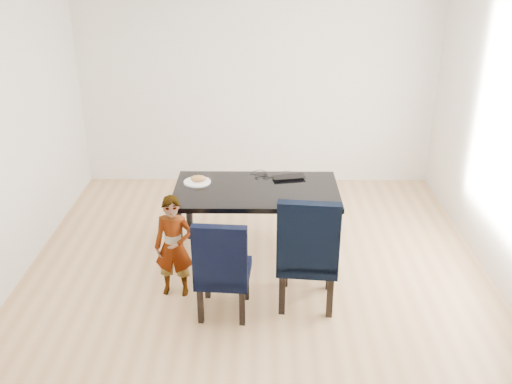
{
  "coord_description": "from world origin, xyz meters",
  "views": [
    {
      "loc": [
        0.05,
        -4.57,
        2.99
      ],
      "look_at": [
        0.0,
        0.2,
        0.85
      ],
      "focal_mm": 40.0,
      "sensor_mm": 36.0,
      "label": 1
    }
  ],
  "objects_px": {
    "dining_table": "(256,223)",
    "plate": "(197,182)",
    "child": "(174,247)",
    "laptop": "(288,176)",
    "chair_left": "(223,265)",
    "chair_right": "(308,248)"
  },
  "relations": [
    {
      "from": "dining_table",
      "to": "plate",
      "type": "height_order",
      "value": "plate"
    },
    {
      "from": "child",
      "to": "plate",
      "type": "distance_m",
      "value": 0.87
    },
    {
      "from": "dining_table",
      "to": "laptop",
      "type": "distance_m",
      "value": 0.59
    },
    {
      "from": "chair_left",
      "to": "child",
      "type": "xyz_separation_m",
      "value": [
        -0.46,
        0.27,
        0.02
      ]
    },
    {
      "from": "plate",
      "to": "laptop",
      "type": "bearing_deg",
      "value": 9.99
    },
    {
      "from": "chair_left",
      "to": "plate",
      "type": "xyz_separation_m",
      "value": [
        -0.32,
        1.08,
        0.3
      ]
    },
    {
      "from": "dining_table",
      "to": "chair_right",
      "type": "distance_m",
      "value": 0.92
    },
    {
      "from": "chair_left",
      "to": "chair_right",
      "type": "distance_m",
      "value": 0.74
    },
    {
      "from": "chair_right",
      "to": "plate",
      "type": "bearing_deg",
      "value": 144.04
    },
    {
      "from": "chair_left",
      "to": "laptop",
      "type": "xyz_separation_m",
      "value": [
        0.59,
        1.24,
        0.3
      ]
    },
    {
      "from": "chair_left",
      "to": "plate",
      "type": "height_order",
      "value": "chair_left"
    },
    {
      "from": "child",
      "to": "chair_right",
      "type": "bearing_deg",
      "value": -1.43
    },
    {
      "from": "plate",
      "to": "laptop",
      "type": "xyz_separation_m",
      "value": [
        0.91,
        0.16,
        0.01
      ]
    },
    {
      "from": "chair_right",
      "to": "laptop",
      "type": "xyz_separation_m",
      "value": [
        -0.14,
        1.09,
        0.23
      ]
    },
    {
      "from": "dining_table",
      "to": "laptop",
      "type": "xyz_separation_m",
      "value": [
        0.32,
        0.31,
        0.39
      ]
    },
    {
      "from": "chair_right",
      "to": "dining_table",
      "type": "bearing_deg",
      "value": 125.76
    },
    {
      "from": "child",
      "to": "plate",
      "type": "height_order",
      "value": "child"
    },
    {
      "from": "child",
      "to": "laptop",
      "type": "relative_size",
      "value": 2.94
    },
    {
      "from": "chair_right",
      "to": "child",
      "type": "distance_m",
      "value": 1.19
    },
    {
      "from": "plate",
      "to": "laptop",
      "type": "distance_m",
      "value": 0.92
    },
    {
      "from": "chair_left",
      "to": "laptop",
      "type": "height_order",
      "value": "chair_left"
    },
    {
      "from": "chair_right",
      "to": "chair_left",
      "type": "bearing_deg",
      "value": -162.19
    }
  ]
}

